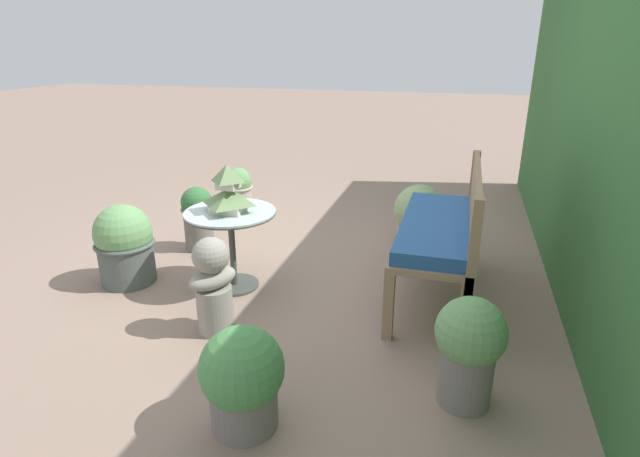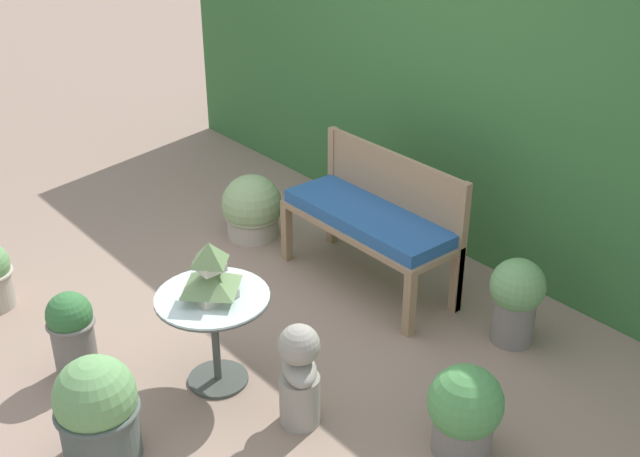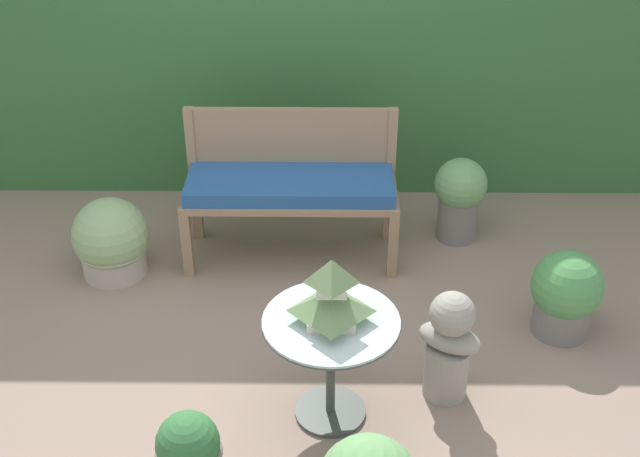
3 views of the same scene
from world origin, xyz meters
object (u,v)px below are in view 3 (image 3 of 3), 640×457
Objects in this scene: patio_table at (331,341)px; potted_plant_path_edge at (460,196)px; potted_plant_bench_right at (112,241)px; garden_bench at (290,190)px; potted_plant_table_near at (566,294)px; pagoda_birdhouse at (331,295)px; garden_bust at (449,345)px.

patio_table is 1.13× the size of potted_plant_path_edge.
potted_plant_path_edge reaches higher than potted_plant_bench_right.
garden_bench is 1.10m from potted_plant_path_edge.
potted_plant_table_near is at bearing -65.39° from potted_plant_path_edge.
pagoda_birdhouse is (0.00, 0.00, 0.26)m from patio_table.
potted_plant_bench_right is at bearing 179.89° from garden_bust.
pagoda_birdhouse is at bearing -136.96° from garden_bust.
pagoda_birdhouse is 0.59× the size of potted_plant_path_edge.
potted_plant_path_edge is 1.06m from potted_plant_table_near.
potted_plant_path_edge is at bearing 12.27° from garden_bench.
potted_plant_table_near is at bearing 64.34° from garden_bust.
garden_bench is 1.42m from pagoda_birdhouse.
potted_plant_table_near is (0.69, 0.50, -0.06)m from garden_bust.
potted_plant_table_near is (1.27, 0.64, -0.20)m from patio_table.
potted_plant_path_edge is at bearing 108.94° from garden_bust.
pagoda_birdhouse reaches higher than potted_plant_path_edge.
garden_bench is at bearing -167.73° from potted_plant_path_edge.
pagoda_birdhouse reaches higher than garden_bench.
patio_table is 1.28× the size of potted_plant_bench_right.
patio_table reaches higher than potted_plant_path_edge.
patio_table is at bearing -90.00° from pagoda_birdhouse.
pagoda_birdhouse reaches higher than potted_plant_table_near.
potted_plant_bench_right is at bearing 137.99° from patio_table.
patio_table is 1.81m from potted_plant_path_edge.
pagoda_birdhouse is at bearing -79.99° from garden_bench.
potted_plant_path_edge is at bearing 62.89° from pagoda_birdhouse.
potted_plant_path_edge is 1.12× the size of potted_plant_table_near.
pagoda_birdhouse is 0.66× the size of potted_plant_bench_right.
potted_plant_path_edge is (0.25, 1.46, -0.00)m from garden_bust.
garden_bench is at bearing 152.20° from garden_bust.
patio_table reaches higher than garden_bench.
potted_plant_table_near is at bearing -11.84° from potted_plant_bench_right.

